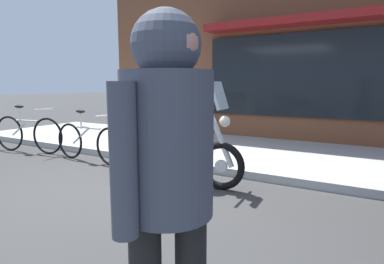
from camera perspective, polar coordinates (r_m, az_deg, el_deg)
name	(u,v)px	position (r m, az deg, el deg)	size (l,w,h in m)	color
ground_plane	(134,184)	(4.61, -9.99, -8.96)	(80.00, 80.00, 0.00)	#373737
touring_motorcycle	(165,139)	(4.61, -4.70, -1.18)	(2.09, 0.62, 1.39)	black
parked_bicycle	(89,142)	(6.03, -17.53, -1.60)	(1.70, 0.48, 0.92)	black
pedestrian_walking	(168,163)	(1.36, -4.27, -5.43)	(0.43, 0.56, 1.65)	black
sandwich_board_sign	(153,122)	(6.46, -6.88, 1.70)	(0.55, 0.42, 0.99)	silver
second_bicycle_by_cafe	(28,133)	(7.33, -26.70, -0.19)	(1.70, 0.50, 0.95)	black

